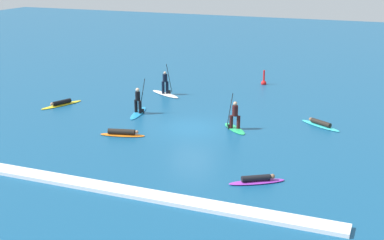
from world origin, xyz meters
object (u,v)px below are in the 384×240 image
Objects in this scene: surfer_on_green_board at (235,121)px; surfer_on_blue_board at (138,106)px; surfer_on_orange_board at (122,133)px; surfer_on_teal_board at (320,124)px; surfer_on_purple_board at (257,180)px; surfer_on_white_board at (165,89)px; surfer_on_yellow_board at (61,104)px; marker_buoy at (264,82)px.

surfer_on_blue_board is at bearing 40.76° from surfer_on_green_board.
surfer_on_orange_board is 0.97× the size of surfer_on_teal_board.
surfer_on_orange_board reaches higher than surfer_on_purple_board.
surfer_on_white_board is (-1.67, 9.58, 0.28)m from surfer_on_orange_board.
surfer_on_yellow_board is 16.10m from marker_buoy.
marker_buoy is at bearing 74.10° from surfer_on_white_board.
surfer_on_purple_board is at bearing -35.78° from surfer_on_orange_board.
surfer_on_orange_board is 2.14× the size of marker_buoy.
surfer_on_teal_board is 0.87× the size of surfer_on_yellow_board.
surfer_on_blue_board is 5.23m from surfer_on_white_board.
surfer_on_teal_board is at bearing -57.60° from marker_buoy.
surfer_on_teal_board is 1.24× the size of surfer_on_green_board.
surfer_on_orange_board is 0.88× the size of surfer_on_blue_board.
surfer_on_purple_board reaches higher than surfer_on_yellow_board.
surfer_on_teal_board is at bearing 49.82° from surfer_on_purple_board.
marker_buoy is (-4.70, 19.15, 0.08)m from surfer_on_purple_board.
surfer_on_yellow_board is 17.89m from surfer_on_purple_board.
surfer_on_orange_board is at bearing -105.50° from marker_buoy.
surfer_on_yellow_board is 2.54× the size of marker_buoy.
surfer_on_green_board is (-4.65, -2.52, 0.40)m from surfer_on_teal_board.
surfer_on_blue_board is at bearing -55.95° from surfer_on_white_board.
surfer_on_blue_board reaches higher than marker_buoy.
surfer_on_yellow_board is at bearing 38.56° from surfer_on_teal_board.
surfer_on_blue_board is 0.96× the size of surfer_on_yellow_board.
surfer_on_purple_board is 7.94m from surfer_on_green_board.
surfer_on_blue_board is at bearing 91.86° from surfer_on_orange_board.
surfer_on_purple_board is (16.11, -7.79, 0.01)m from surfer_on_yellow_board.
surfer_on_green_board is at bearing -83.62° from marker_buoy.
surfer_on_green_board is at bearing 18.37° from surfer_on_orange_board.
surfer_on_orange_board is 8.24m from surfer_on_yellow_board.
surfer_on_purple_board is (10.67, -13.20, -0.30)m from surfer_on_white_board.
surfer_on_teal_board is 2.20× the size of marker_buoy.
surfer_on_orange_board is at bearing -175.26° from surfer_on_blue_board.
surfer_on_green_board reaches higher than surfer_on_purple_board.
surfer_on_yellow_board is at bearing 80.93° from surfer_on_blue_board.
surfer_on_orange_board is 0.90× the size of surfer_on_white_board.
surfer_on_green_board is (7.31, -6.02, 0.09)m from surfer_on_white_board.
surfer_on_white_board reaches higher than marker_buoy.
surfer_on_purple_board is 1.12× the size of surfer_on_green_board.
surfer_on_purple_board is 2.00× the size of marker_buoy.
surfer_on_yellow_board is 1.43× the size of surfer_on_green_board.
surfer_on_green_board is (12.75, -0.61, 0.40)m from surfer_on_yellow_board.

